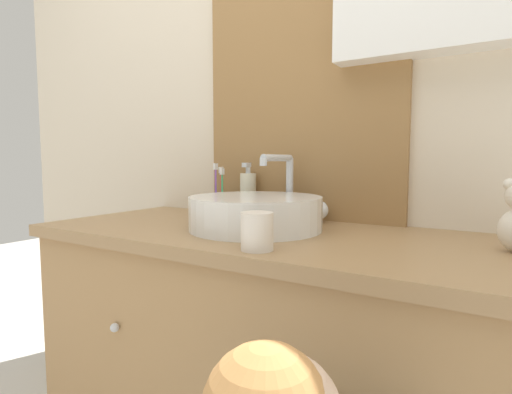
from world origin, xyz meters
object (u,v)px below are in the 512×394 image
at_px(soap_dispenser, 248,194).
at_px(drinking_cup, 257,231).
at_px(sink_basin, 257,212).
at_px(toothbrush_holder, 220,203).

height_order(soap_dispenser, drinking_cup, soap_dispenser).
bearing_deg(sink_basin, drinking_cup, -58.49).
distance_m(toothbrush_holder, soap_dispenser, 0.11).
relative_size(sink_basin, toothbrush_holder, 2.31).
xyz_separation_m(sink_basin, soap_dispenser, (-0.17, 0.22, 0.03)).
height_order(sink_basin, soap_dispenser, sink_basin).
bearing_deg(soap_dispenser, toothbrush_holder, -152.20).
bearing_deg(soap_dispenser, drinking_cup, -55.19).
bearing_deg(sink_basin, soap_dispenser, 128.00).
relative_size(toothbrush_holder, drinking_cup, 2.23).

